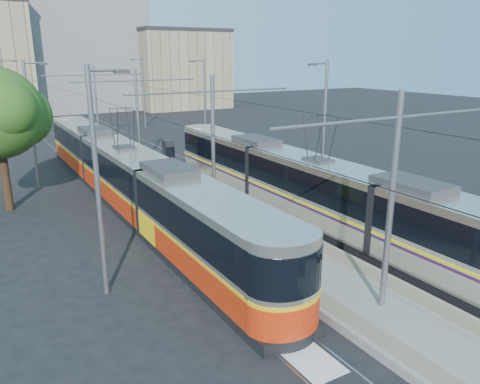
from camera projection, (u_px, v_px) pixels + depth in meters
ground at (306, 268)px, 18.90m from camera, size 160.00×160.00×0.00m
platform at (155, 175)px, 32.90m from camera, size 4.00×50.00×0.30m
tactile_strip_left at (135, 175)px, 32.15m from camera, size 0.70×50.00×0.01m
tactile_strip_right at (174, 170)px, 33.57m from camera, size 0.70×50.00×0.01m
rails at (155, 177)px, 32.94m from camera, size 8.71×70.00×0.03m
track_arrow at (275, 329)px, 14.66m from camera, size 1.20×5.00×0.01m
tram_left at (127, 176)px, 26.35m from camera, size 2.43×32.12×5.50m
tram_right at (317, 189)px, 23.27m from camera, size 2.43×28.26×5.50m
catenary at (168, 117)px, 29.32m from camera, size 9.20×70.00×7.00m
street_lamps at (133, 112)px, 35.07m from camera, size 15.18×38.22×8.00m
shelter at (169, 155)px, 32.77m from camera, size 0.76×1.11×2.28m
tree at (3, 114)px, 24.85m from camera, size 5.34×4.94×7.76m
building_centre at (80, 54)px, 72.32m from camera, size 18.36×14.28×16.86m
building_right at (180, 69)px, 74.85m from camera, size 14.28×10.20×12.23m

